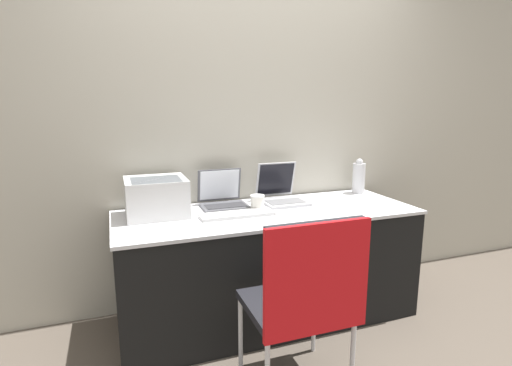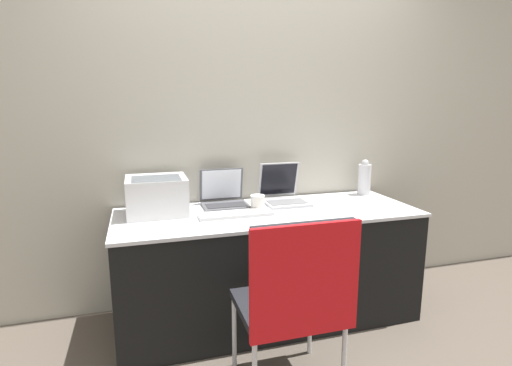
# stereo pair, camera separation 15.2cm
# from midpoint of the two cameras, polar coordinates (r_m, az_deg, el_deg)

# --- Properties ---
(ground_plane) EXTENTS (14.00, 14.00, 0.00)m
(ground_plane) POSITION_cam_midpoint_polar(r_m,az_deg,el_deg) (2.56, 6.08, -22.02)
(ground_plane) COLOR brown
(wall_back) EXTENTS (8.00, 0.05, 2.60)m
(wall_back) POSITION_cam_midpoint_polar(r_m,az_deg,el_deg) (2.83, 0.87, 9.24)
(wall_back) COLOR #B7B2A3
(wall_back) RESTS_ON ground_plane
(table) EXTENTS (1.91, 0.70, 0.73)m
(table) POSITION_cam_midpoint_polar(r_m,az_deg,el_deg) (2.67, 3.40, -11.62)
(table) COLOR black
(table) RESTS_ON ground_plane
(printer) EXTENTS (0.36, 0.33, 0.23)m
(printer) POSITION_cam_midpoint_polar(r_m,az_deg,el_deg) (2.51, -12.32, -1.59)
(printer) COLOR silver
(printer) RESTS_ON table
(laptop_left) EXTENTS (0.30, 0.28, 0.24)m
(laptop_left) POSITION_cam_midpoint_polar(r_m,az_deg,el_deg) (2.66, -2.93, -2.15)
(laptop_left) COLOR #4C4C51
(laptop_left) RESTS_ON table
(laptop_right) EXTENTS (0.29, 0.33, 0.26)m
(laptop_right) POSITION_cam_midpoint_polar(r_m,az_deg,el_deg) (2.76, 5.52, -1.58)
(laptop_right) COLOR #B7B7BC
(laptop_right) RESTS_ON table
(external_keyboard) EXTENTS (0.45, 0.14, 0.02)m
(external_keyboard) POSITION_cam_midpoint_polar(r_m,az_deg,el_deg) (2.44, -1.11, -4.49)
(external_keyboard) COLOR silver
(external_keyboard) RESTS_ON table
(coffee_cup) EXTENTS (0.09, 0.09, 0.10)m
(coffee_cup) POSITION_cam_midpoint_polar(r_m,az_deg,el_deg) (2.56, 1.94, -2.80)
(coffee_cup) COLOR white
(coffee_cup) RESTS_ON table
(metal_pitcher) EXTENTS (0.09, 0.09, 0.26)m
(metal_pitcher) POSITION_cam_midpoint_polar(r_m,az_deg,el_deg) (3.10, 16.59, 0.63)
(metal_pitcher) COLOR silver
(metal_pitcher) RESTS_ON table
(chair) EXTENTS (0.50, 0.45, 0.91)m
(chair) POSITION_cam_midpoint_polar(r_m,az_deg,el_deg) (1.90, 8.16, -15.17)
(chair) COLOR black
(chair) RESTS_ON ground_plane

